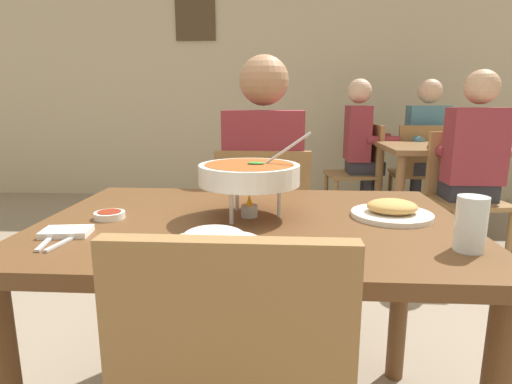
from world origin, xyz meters
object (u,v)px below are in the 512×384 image
(chair_bg_right, at_px, (418,167))
(appetizer_plate, at_px, (392,211))
(sauce_dish, at_px, (110,215))
(chair_bg_middle, at_px, (462,189))
(drink_glass, at_px, (471,227))
(patron_bg_right, at_px, (427,141))
(curry_bowl, at_px, (249,175))
(dining_table_main, at_px, (253,256))
(diner_main, at_px, (264,180))
(patron_bg_middle, at_px, (472,156))
(patron_bg_left, at_px, (361,141))
(chair_diner_main, at_px, (263,230))
(rice_plate, at_px, (214,242))
(chair_bg_left, at_px, (362,167))
(dining_table_far, at_px, (445,162))

(chair_bg_right, bearing_deg, appetizer_plate, -109.02)
(sauce_dish, xyz_separation_m, chair_bg_middle, (1.77, 1.78, -0.27))
(drink_glass, distance_m, patron_bg_right, 3.17)
(chair_bg_right, distance_m, patron_bg_right, 0.26)
(curry_bowl, relative_size, drink_glass, 2.56)
(dining_table_main, bearing_deg, curry_bowl, 115.12)
(dining_table_main, height_order, appetizer_plate, appetizer_plate)
(curry_bowl, height_order, chair_bg_middle, curry_bowl)
(diner_main, relative_size, patron_bg_middle, 1.00)
(curry_bowl, xyz_separation_m, appetizer_plate, (0.43, 0.02, -0.11))
(chair_bg_right, height_order, patron_bg_left, patron_bg_left)
(drink_glass, height_order, chair_bg_right, chair_bg_right)
(dining_table_main, distance_m, patron_bg_left, 2.89)
(drink_glass, xyz_separation_m, chair_bg_right, (0.82, 2.97, -0.32))
(chair_diner_main, bearing_deg, patron_bg_right, 55.62)
(diner_main, bearing_deg, rice_plate, -94.07)
(dining_table_main, relative_size, patron_bg_right, 0.94)
(curry_bowl, distance_m, patron_bg_right, 3.13)
(rice_plate, distance_m, chair_bg_left, 3.17)
(chair_bg_right, distance_m, patron_bg_middle, 1.06)
(dining_table_main, height_order, curry_bowl, curry_bowl)
(sauce_dish, bearing_deg, appetizer_plate, 4.57)
(rice_plate, relative_size, patron_bg_middle, 0.18)
(dining_table_far, relative_size, chair_bg_middle, 1.11)
(diner_main, height_order, patron_bg_left, same)
(rice_plate, bearing_deg, chair_bg_right, 64.78)
(chair_bg_middle, bearing_deg, rice_plate, -124.87)
(curry_bowl, relative_size, chair_bg_right, 0.37)
(patron_bg_left, bearing_deg, dining_table_far, -42.58)
(patron_bg_middle, bearing_deg, drink_glass, -113.36)
(drink_glass, distance_m, chair_bg_left, 3.02)
(sauce_dish, bearing_deg, chair_bg_middle, 45.20)
(chair_bg_middle, xyz_separation_m, patron_bg_left, (-0.53, 1.00, 0.24))
(sauce_dish, relative_size, drink_glass, 0.69)
(drink_glass, height_order, dining_table_far, drink_glass)
(rice_plate, bearing_deg, drink_glass, 3.29)
(dining_table_far, bearing_deg, patron_bg_right, 86.47)
(patron_bg_middle, distance_m, patron_bg_right, 1.11)
(dining_table_far, height_order, chair_bg_middle, chair_bg_middle)
(patron_bg_right, bearing_deg, chair_bg_right, -141.13)
(curry_bowl, distance_m, chair_bg_right, 3.05)
(rice_plate, distance_m, appetizer_plate, 0.58)
(diner_main, relative_size, patron_bg_left, 1.00)
(chair_diner_main, xyz_separation_m, curry_bowl, (-0.01, -0.69, 0.39))
(chair_diner_main, distance_m, rice_plate, 1.03)
(dining_table_far, bearing_deg, patron_bg_middle, -93.86)
(curry_bowl, xyz_separation_m, patron_bg_left, (0.83, 2.74, -0.15))
(rice_plate, height_order, dining_table_far, rice_plate)
(diner_main, height_order, rice_plate, diner_main)
(patron_bg_left, height_order, patron_bg_middle, same)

